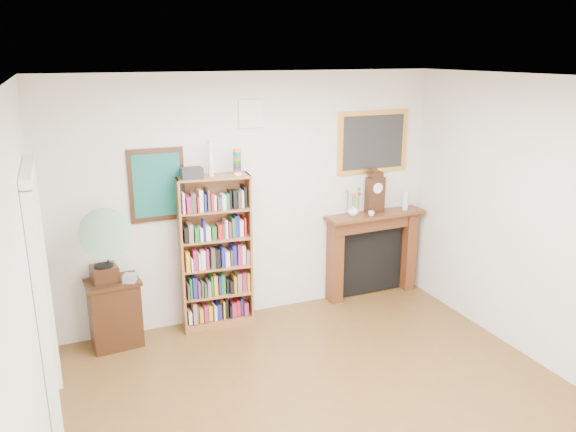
# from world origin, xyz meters

# --- Properties ---
(room) EXTENTS (4.51, 5.01, 2.81)m
(room) POSITION_xyz_m (0.00, 0.00, 1.40)
(room) COLOR brown
(room) RESTS_ON ground
(door_casing) EXTENTS (0.08, 1.02, 2.17)m
(door_casing) POSITION_xyz_m (-2.21, 1.20, 1.26)
(door_casing) COLOR white
(door_casing) RESTS_ON left_wall
(teal_poster) EXTENTS (0.58, 0.04, 0.78)m
(teal_poster) POSITION_xyz_m (-1.05, 2.48, 1.65)
(teal_poster) COLOR black
(teal_poster) RESTS_ON back_wall
(small_picture) EXTENTS (0.26, 0.04, 0.30)m
(small_picture) POSITION_xyz_m (0.00, 2.48, 2.35)
(small_picture) COLOR white
(small_picture) RESTS_ON back_wall
(gilt_painting) EXTENTS (0.95, 0.04, 0.75)m
(gilt_painting) POSITION_xyz_m (1.55, 2.48, 1.95)
(gilt_painting) COLOR gold
(gilt_painting) RESTS_ON back_wall
(bookshelf) EXTENTS (0.82, 0.36, 1.99)m
(bookshelf) POSITION_xyz_m (-0.48, 2.34, 0.96)
(bookshelf) COLOR brown
(bookshelf) RESTS_ON floor
(side_cabinet) EXTENTS (0.57, 0.44, 0.73)m
(side_cabinet) POSITION_xyz_m (-1.60, 2.28, 0.37)
(side_cabinet) COLOR black
(side_cabinet) RESTS_ON floor
(fireplace) EXTENTS (1.31, 0.36, 1.09)m
(fireplace) POSITION_xyz_m (1.55, 2.40, 0.64)
(fireplace) COLOR #4B2111
(fireplace) RESTS_ON floor
(gramophone) EXTENTS (0.58, 0.69, 0.83)m
(gramophone) POSITION_xyz_m (-1.67, 2.19, 1.20)
(gramophone) COLOR black
(gramophone) RESTS_ON side_cabinet
(cd_stack) EXTENTS (0.16, 0.16, 0.08)m
(cd_stack) POSITION_xyz_m (-1.43, 2.18, 0.77)
(cd_stack) COLOR #ABAAB6
(cd_stack) RESTS_ON side_cabinet
(mantel_clock) EXTENTS (0.22, 0.14, 0.51)m
(mantel_clock) POSITION_xyz_m (1.56, 2.39, 1.34)
(mantel_clock) COLOR black
(mantel_clock) RESTS_ON fireplace
(flower_vase) EXTENTS (0.14, 0.14, 0.13)m
(flower_vase) POSITION_xyz_m (1.24, 2.36, 1.16)
(flower_vase) COLOR white
(flower_vase) RESTS_ON fireplace
(teacup) EXTENTS (0.09, 0.09, 0.06)m
(teacup) POSITION_xyz_m (1.44, 2.26, 1.12)
(teacup) COLOR silver
(teacup) RESTS_ON fireplace
(bottle_left) EXTENTS (0.07, 0.07, 0.24)m
(bottle_left) POSITION_xyz_m (1.97, 2.35, 1.21)
(bottle_left) COLOR silver
(bottle_left) RESTS_ON fireplace
(bottle_right) EXTENTS (0.06, 0.06, 0.20)m
(bottle_right) POSITION_xyz_m (1.99, 2.36, 1.19)
(bottle_right) COLOR silver
(bottle_right) RESTS_ON fireplace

